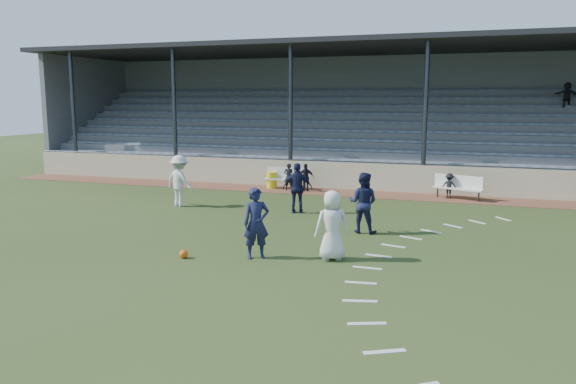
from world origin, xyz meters
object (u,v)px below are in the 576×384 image
object	(u,v)px
bench_right	(458,185)
trash_bin	(272,180)
bench_left	(288,176)
player_navy_lead	(256,223)
player_white_lead	(332,225)
football	(184,254)

from	to	relation	value
bench_right	trash_bin	world-z (taller)	bench_right
bench_left	player_navy_lead	xyz separation A→B (m)	(2.88, -10.86, 0.32)
bench_right	player_navy_lead	bearing A→B (deg)	-93.64
bench_left	trash_bin	size ratio (longest dim) A/B	2.79
bench_right	trash_bin	size ratio (longest dim) A/B	2.79
trash_bin	player_white_lead	xyz separation A→B (m)	(5.43, -10.25, 0.50)
trash_bin	player_navy_lead	distance (m)	11.33
bench_left	trash_bin	distance (m)	0.75
trash_bin	player_white_lead	bearing A→B (deg)	-62.10
football	player_navy_lead	size ratio (longest dim) A/B	0.12
bench_right	player_navy_lead	distance (m)	11.45
football	player_white_lead	distance (m)	3.82
trash_bin	player_navy_lead	world-z (taller)	player_navy_lead
football	player_white_lead	world-z (taller)	player_white_lead
player_white_lead	trash_bin	bearing A→B (deg)	-89.70
bench_right	trash_bin	xyz separation A→B (m)	(-8.08, 0.21, -0.20)
player_white_lead	player_navy_lead	distance (m)	1.90
bench_left	football	distance (m)	11.54
bench_right	bench_left	bearing A→B (deg)	-163.12
trash_bin	football	xyz separation A→B (m)	(1.85, -11.35, -0.27)
player_navy_lead	bench_left	bearing A→B (deg)	72.48
bench_left	football	world-z (taller)	bench_left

